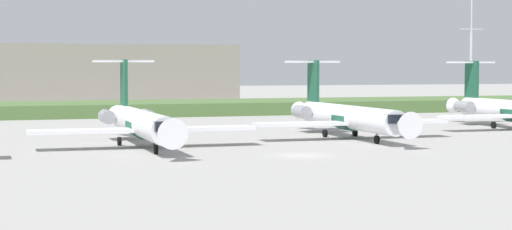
% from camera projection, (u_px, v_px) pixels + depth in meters
% --- Properties ---
extents(ground_plane, '(500.00, 500.00, 0.00)m').
position_uv_depth(ground_plane, '(217.00, 132.00, 108.78)').
color(ground_plane, '#9E9B96').
extents(grass_berm, '(320.00, 20.00, 2.16)m').
position_uv_depth(grass_berm, '(152.00, 108.00, 149.09)').
color(grass_berm, '#4C6B38').
rests_on(grass_berm, ground).
extents(regional_jet_third, '(22.81, 31.00, 9.00)m').
position_uv_depth(regional_jet_third, '(141.00, 122.00, 88.94)').
color(regional_jet_third, white).
rests_on(regional_jet_third, ground).
extents(regional_jet_fourth, '(22.81, 31.00, 9.00)m').
position_uv_depth(regional_jet_fourth, '(346.00, 116.00, 99.78)').
color(regional_jet_fourth, white).
rests_on(regional_jet_fourth, ground).
extents(antenna_mast, '(4.40, 0.50, 22.29)m').
position_uv_depth(antenna_mast, '(471.00, 60.00, 147.85)').
color(antenna_mast, '#B2B2B7').
rests_on(antenna_mast, ground).
extents(distant_hangar, '(54.61, 24.95, 12.65)m').
position_uv_depth(distant_hangar, '(98.00, 75.00, 181.90)').
color(distant_hangar, gray).
rests_on(distant_hangar, ground).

